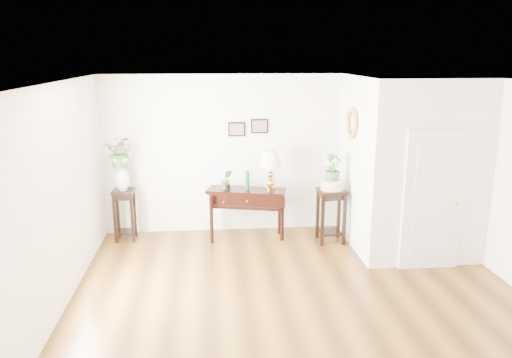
{
  "coord_description": "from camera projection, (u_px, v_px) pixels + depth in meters",
  "views": [
    {
      "loc": [
        -1.13,
        -5.92,
        3.13
      ],
      "look_at": [
        -0.45,
        1.3,
        1.31
      ],
      "focal_mm": 35.0,
      "sensor_mm": 36.0,
      "label": 1
    }
  ],
  "objects": [
    {
      "name": "ceramic_bowl",
      "position": [
        332.0,
        185.0,
        8.36
      ],
      "size": [
        0.49,
        0.49,
        0.17
      ],
      "primitive_type": "cylinder",
      "rotation": [
        0.0,
        0.0,
        0.41
      ],
      "color": "beige",
      "rests_on": "plant_stand_b"
    },
    {
      "name": "wall_back",
      "position": [
        273.0,
        154.0,
        8.9
      ],
      "size": [
        6.0,
        0.02,
        2.8
      ],
      "primitive_type": "cube",
      "color": "white",
      "rests_on": "ground"
    },
    {
      "name": "wall_ornament",
      "position": [
        352.0,
        123.0,
        8.03
      ],
      "size": [
        0.07,
        0.51,
        0.51
      ],
      "primitive_type": "torus",
      "rotation": [
        0.0,
        1.57,
        0.0
      ],
      "color": "#B1732B",
      "rests_on": "partition"
    },
    {
      "name": "plant_stand_a",
      "position": [
        125.0,
        215.0,
        8.54
      ],
      "size": [
        0.37,
        0.37,
        0.9
      ],
      "primitive_type": "cube",
      "rotation": [
        0.0,
        0.0,
        -0.06
      ],
      "color": "black",
      "rests_on": "floor"
    },
    {
      "name": "console_table",
      "position": [
        246.0,
        214.0,
        8.62
      ],
      "size": [
        1.39,
        0.75,
        0.88
      ],
      "primitive_type": "cube",
      "rotation": [
        0.0,
        0.0,
        -0.25
      ],
      "color": "black",
      "rests_on": "floor"
    },
    {
      "name": "partition",
      "position": [
        408.0,
        163.0,
        8.15
      ],
      "size": [
        1.8,
        1.95,
        2.8
      ],
      "primitive_type": "cube",
      "color": "white",
      "rests_on": "floor"
    },
    {
      "name": "art_print_right",
      "position": [
        259.0,
        126.0,
        8.74
      ],
      "size": [
        0.3,
        0.02,
        0.25
      ],
      "primitive_type": "cube",
      "color": "black",
      "rests_on": "wall_back"
    },
    {
      "name": "potted_plant",
      "position": [
        227.0,
        180.0,
        8.44
      ],
      "size": [
        0.19,
        0.15,
        0.34
      ],
      "primitive_type": "imported",
      "rotation": [
        0.0,
        0.0,
        -0.01
      ],
      "color": "#33662B",
      "rests_on": "console_table"
    },
    {
      "name": "wall_front",
      "position": [
        371.0,
        301.0,
        3.59
      ],
      "size": [
        6.0,
        0.02,
        2.8
      ],
      "primitive_type": "cube",
      "color": "white",
      "rests_on": "ground"
    },
    {
      "name": "porcelain_vase",
      "position": [
        122.0,
        177.0,
        8.38
      ],
      "size": [
        0.31,
        0.31,
        0.44
      ],
      "primitive_type": null,
      "rotation": [
        0.0,
        0.0,
        0.25
      ],
      "color": "silver",
      "rests_on": "plant_stand_a"
    },
    {
      "name": "floor",
      "position": [
        299.0,
        298.0,
        6.59
      ],
      "size": [
        6.0,
        5.5,
        0.02
      ],
      "primitive_type": "cube",
      "color": "brown",
      "rests_on": "ground"
    },
    {
      "name": "green_vase",
      "position": [
        247.0,
        180.0,
        8.47
      ],
      "size": [
        0.08,
        0.08,
        0.32
      ],
      "primitive_type": "cylinder",
      "rotation": [
        0.0,
        0.0,
        0.32
      ],
      "color": "#153D1C",
      "rests_on": "console_table"
    },
    {
      "name": "ceiling",
      "position": [
        304.0,
        83.0,
        5.91
      ],
      "size": [
        6.0,
        5.5,
        0.02
      ],
      "primitive_type": "cube",
      "color": "white",
      "rests_on": "ground"
    },
    {
      "name": "door",
      "position": [
        433.0,
        201.0,
        7.27
      ],
      "size": [
        0.9,
        0.05,
        2.1
      ],
      "primitive_type": "cube",
      "color": "silver",
      "rests_on": "floor"
    },
    {
      "name": "lily_arrangement",
      "position": [
        121.0,
        151.0,
        8.27
      ],
      "size": [
        0.54,
        0.49,
        0.54
      ],
      "primitive_type": "imported",
      "rotation": [
        0.0,
        0.0,
        -0.16
      ],
      "color": "#33662B",
      "rests_on": "porcelain_vase"
    },
    {
      "name": "plant_stand_b",
      "position": [
        331.0,
        215.0,
        8.49
      ],
      "size": [
        0.48,
        0.48,
        0.92
      ],
      "primitive_type": "cube",
      "rotation": [
        0.0,
        0.0,
        0.11
      ],
      "color": "black",
      "rests_on": "floor"
    },
    {
      "name": "narcissus",
      "position": [
        333.0,
        168.0,
        8.29
      ],
      "size": [
        0.35,
        0.35,
        0.48
      ],
      "primitive_type": "imported",
      "rotation": [
        0.0,
        0.0,
        0.38
      ],
      "color": "#33662B",
      "rests_on": "ceramic_bowl"
    },
    {
      "name": "art_print_left",
      "position": [
        237.0,
        129.0,
        8.71
      ],
      "size": [
        0.3,
        0.02,
        0.25
      ],
      "primitive_type": "cube",
      "color": "black",
      "rests_on": "wall_back"
    },
    {
      "name": "wall_left",
      "position": [
        54.0,
        203.0,
        5.97
      ],
      "size": [
        0.02,
        5.5,
        2.8
      ],
      "primitive_type": "cube",
      "color": "white",
      "rests_on": "ground"
    },
    {
      "name": "table_lamp",
      "position": [
        270.0,
        169.0,
        8.46
      ],
      "size": [
        0.5,
        0.5,
        0.68
      ],
      "primitive_type": "cube",
      "rotation": [
        0.0,
        0.0,
        0.38
      ],
      "color": "#B0813A",
      "rests_on": "console_table"
    }
  ]
}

